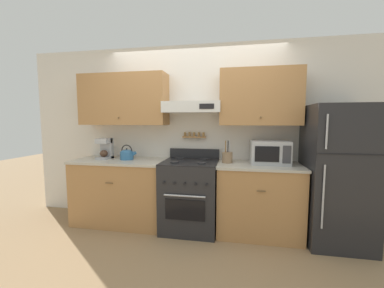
% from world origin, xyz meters
% --- Properties ---
extents(ground_plane, '(16.00, 16.00, 0.00)m').
position_xyz_m(ground_plane, '(0.00, 0.00, 0.00)').
color(ground_plane, '#937551').
extents(wall_back, '(5.20, 0.46, 2.55)m').
position_xyz_m(wall_back, '(-0.05, 0.62, 1.45)').
color(wall_back, silver).
rests_on(wall_back, ground_plane).
extents(counter_left, '(1.30, 0.67, 0.92)m').
position_xyz_m(counter_left, '(-1.02, 0.34, 0.46)').
color(counter_left, '#AD7A47').
rests_on(counter_left, ground_plane).
extents(counter_right, '(1.06, 0.67, 0.92)m').
position_xyz_m(counter_right, '(0.90, 0.34, 0.46)').
color(counter_right, '#AD7A47').
rests_on(counter_right, ground_plane).
extents(stove_range, '(0.73, 0.71, 1.06)m').
position_xyz_m(stove_range, '(0.00, 0.31, 0.47)').
color(stove_range, '#232326').
rests_on(stove_range, ground_plane).
extents(refrigerator, '(0.70, 0.75, 1.66)m').
position_xyz_m(refrigerator, '(1.79, 0.28, 0.83)').
color(refrigerator, '#232326').
rests_on(refrigerator, ground_plane).
extents(tea_kettle, '(0.24, 0.19, 0.21)m').
position_xyz_m(tea_kettle, '(-0.94, 0.37, 0.99)').
color(tea_kettle, teal).
rests_on(tea_kettle, counter_left).
extents(coffee_maker, '(0.18, 0.22, 0.30)m').
position_xyz_m(coffee_maker, '(-1.29, 0.40, 1.07)').
color(coffee_maker, '#ADAFB5').
rests_on(coffee_maker, counter_left).
extents(microwave, '(0.48, 0.36, 0.30)m').
position_xyz_m(microwave, '(1.03, 0.39, 1.07)').
color(microwave, '#ADAFB5').
rests_on(microwave, counter_right).
extents(utensil_crock, '(0.14, 0.14, 0.29)m').
position_xyz_m(utensil_crock, '(0.49, 0.37, 0.99)').
color(utensil_crock, '#8E7051').
rests_on(utensil_crock, counter_right).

